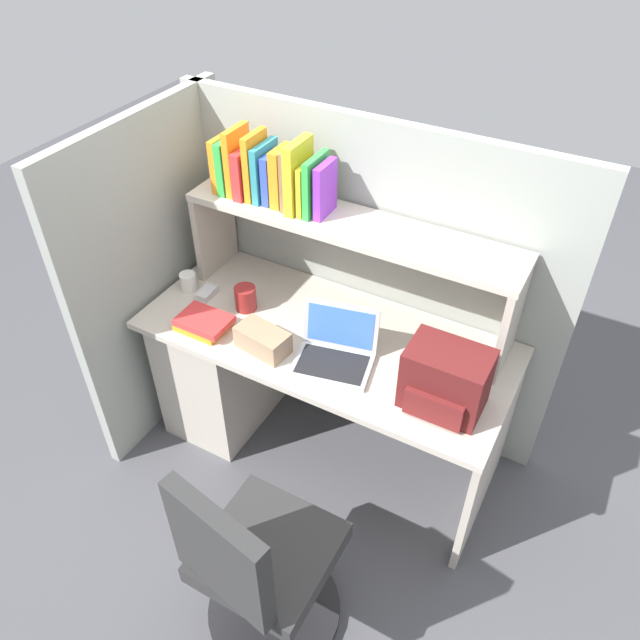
# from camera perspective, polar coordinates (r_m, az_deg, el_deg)

# --- Properties ---
(ground_plane) EXTENTS (8.00, 8.00, 0.00)m
(ground_plane) POSITION_cam_1_polar(r_m,az_deg,el_deg) (3.17, 0.44, -11.31)
(ground_plane) COLOR #4C4C51
(desk) EXTENTS (1.60, 0.70, 0.73)m
(desk) POSITION_cam_1_polar(r_m,az_deg,el_deg) (3.02, -6.04, -3.65)
(desk) COLOR beige
(desk) RESTS_ON ground_plane
(cubicle_partition_rear) EXTENTS (1.84, 0.05, 1.55)m
(cubicle_partition_rear) POSITION_cam_1_polar(r_m,az_deg,el_deg) (2.88, 4.14, 3.68)
(cubicle_partition_rear) COLOR #939991
(cubicle_partition_rear) RESTS_ON ground_plane
(cubicle_partition_left) EXTENTS (0.05, 1.06, 1.55)m
(cubicle_partition_left) POSITION_cam_1_polar(r_m,az_deg,el_deg) (2.99, -14.43, 3.96)
(cubicle_partition_left) COLOR #939991
(cubicle_partition_left) RESTS_ON ground_plane
(overhead_hutch) EXTENTS (1.44, 0.28, 0.45)m
(overhead_hutch) POSITION_cam_1_polar(r_m,az_deg,el_deg) (2.57, 2.71, 7.12)
(overhead_hutch) COLOR #B3A99C
(overhead_hutch) RESTS_ON desk
(reference_books_on_shelf) EXTENTS (0.52, 0.19, 0.29)m
(reference_books_on_shelf) POSITION_cam_1_polar(r_m,az_deg,el_deg) (2.62, -4.47, 13.27)
(reference_books_on_shelf) COLOR orange
(reference_books_on_shelf) RESTS_ON overhead_hutch
(laptop) EXTENTS (0.36, 0.31, 0.22)m
(laptop) POSITION_cam_1_polar(r_m,az_deg,el_deg) (2.50, 1.45, -2.80)
(laptop) COLOR #B7BABF
(laptop) RESTS_ON desk
(backpack) EXTENTS (0.30, 0.23, 0.26)m
(backpack) POSITION_cam_1_polar(r_m,az_deg,el_deg) (2.32, 11.41, -5.46)
(backpack) COLOR #591919
(backpack) RESTS_ON desk
(computer_mouse) EXTENTS (0.07, 0.11, 0.03)m
(computer_mouse) POSITION_cam_1_polar(r_m,az_deg,el_deg) (2.89, -10.36, 2.45)
(computer_mouse) COLOR silver
(computer_mouse) RESTS_ON desk
(paper_cup) EXTENTS (0.08, 0.08, 0.08)m
(paper_cup) POSITION_cam_1_polar(r_m,az_deg,el_deg) (2.93, -11.99, 3.47)
(paper_cup) COLOR white
(paper_cup) RESTS_ON desk
(tissue_box) EXTENTS (0.24, 0.15, 0.10)m
(tissue_box) POSITION_cam_1_polar(r_m,az_deg,el_deg) (2.55, -5.28, -1.83)
(tissue_box) COLOR #9E7F60
(tissue_box) RESTS_ON desk
(snack_canister) EXTENTS (0.10, 0.10, 0.11)m
(snack_canister) POSITION_cam_1_polar(r_m,az_deg,el_deg) (2.77, -6.86, 2.01)
(snack_canister) COLOR maroon
(snack_canister) RESTS_ON desk
(desk_book_stack) EXTENTS (0.22, 0.17, 0.06)m
(desk_book_stack) POSITION_cam_1_polar(r_m,az_deg,el_deg) (2.71, -10.61, -0.21)
(desk_book_stack) COLOR orange
(desk_book_stack) RESTS_ON desk
(office_chair) EXTENTS (0.52, 0.52, 0.93)m
(office_chair) POSITION_cam_1_polar(r_m,az_deg,el_deg) (2.37, -5.65, -21.99)
(office_chair) COLOR black
(office_chair) RESTS_ON ground_plane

